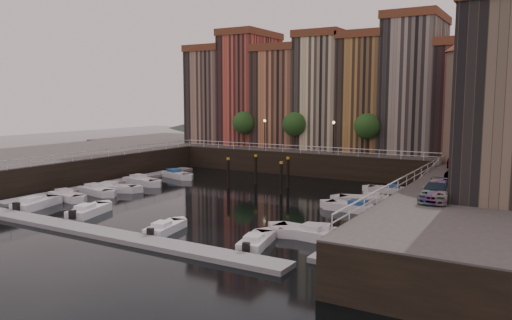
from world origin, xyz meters
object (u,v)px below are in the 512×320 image
Objects in this scene: car_a at (458,164)px; car_c at (437,192)px; mooring_pilings at (263,174)px; boat_left_0 at (67,196)px; boat_left_1 at (96,191)px; boat_left_2 at (114,188)px; car_b at (463,174)px; corner_tower at (468,97)px; gangway at (427,178)px.

car_a is 16.27m from car_c.
car_c is (20.96, -12.95, 2.02)m from mooring_pilings.
boat_left_0 is 1.05× the size of car_c.
car_a is at bearing 34.46° from boat_left_1.
car_c is (34.65, 2.44, 3.30)m from boat_left_0.
boat_left_2 is 34.89m from car_b.
car_a is at bearing 9.41° from mooring_pilings.
corner_tower is at bearing 107.32° from car_b.
gangway is 1.81× the size of car_c.
car_c is at bearing 13.96° from boat_left_0.
car_a reaches higher than gangway.
boat_left_2 reaches higher than boat_left_1.
corner_tower is at bearing 41.72° from boat_left_1.
corner_tower is 42.36m from boat_left_0.
car_c is (-0.31, -9.25, -0.07)m from car_b.
corner_tower is 1.66× the size of gangway.
car_a is at bearing 112.10° from car_b.
car_c is at bearing -25.79° from boat_left_2.
boat_left_0 is 1.09× the size of car_b.
car_a is (19.82, 3.28, 2.08)m from mooring_pilings.
car_b is at bearing -93.85° from car_a.
car_b is (21.27, -3.70, 2.08)m from mooring_pilings.
boat_left_2 is 34.15m from car_c.
car_a reaches higher than boat_left_0.
car_a is at bearing -16.88° from gangway.
gangway reaches higher than mooring_pilings.
gangway is 36.31m from boat_left_0.
mooring_pilings is 17.98m from boat_left_1.
gangway is at bearing 102.56° from car_c.
car_b is (34.17, 6.21, 3.35)m from boat_left_2.
boat_left_0 is 3.51m from boat_left_1.
corner_tower is at bearing 75.05° from car_a.
boat_left_0 is 37.02m from car_b.
boat_left_2 is (-32.65, -18.59, -9.81)m from corner_tower.
car_c is at bearing 8.17° from boat_left_1.
boat_left_1 is at bearing -156.38° from car_b.
boat_left_2 is at bearing 173.97° from car_c.
car_b is 9.25m from car_c.
car_b reaches higher than boat_left_0.
boat_left_1 is 2.05m from boat_left_2.
boat_left_0 is at bearing -166.48° from car_a.
car_a is (32.71, 13.19, 3.34)m from boat_left_2.
gangway is at bearing 13.93° from mooring_pilings.
car_b reaches higher than boat_left_2.
car_a reaches higher than car_c.
boat_left_1 is at bearing 177.33° from car_c.
car_b is at bearing -60.76° from gangway.
car_c is at bearing -101.58° from car_a.
boat_left_2 is at bearing -154.66° from gangway.
boat_left_2 is 1.19× the size of car_a.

